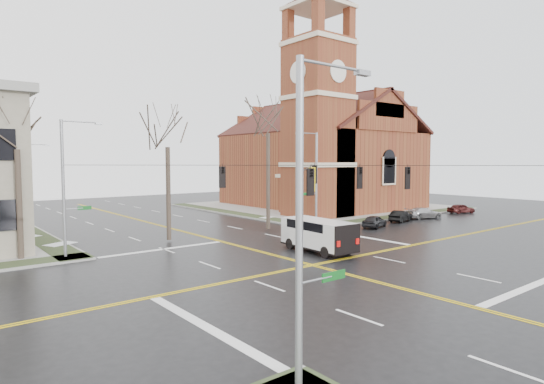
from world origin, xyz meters
TOP-DOWN VIEW (x-y plane):
  - ground at (0.00, 0.00)m, footprint 120.00×120.00m
  - sidewalks at (0.00, 0.00)m, footprint 80.00×80.00m
  - road_markings at (0.00, 0.00)m, footprint 100.00×100.00m
  - church at (24.76, 24.78)m, footprint 24.28×27.48m
  - signal_pole_ne at (11.32, 11.50)m, footprint 2.75×0.22m
  - signal_pole_nw at (-11.32, 11.50)m, footprint 2.75×0.22m
  - signal_pole_sw at (-11.32, -11.50)m, footprint 2.75×0.22m
  - span_wires at (0.00, 0.00)m, footprint 23.02×23.02m
  - traffic_signals at (-0.00, -0.67)m, footprint 8.21×8.26m
  - streetlight_north_a at (-10.65, 28.00)m, footprint 2.30×0.20m
  - cargo_van at (3.23, 3.01)m, footprint 2.67×6.09m
  - parked_car_a at (15.68, 7.73)m, footprint 3.81×2.41m
  - parked_car_b at (21.14, 8.65)m, footprint 3.83×2.16m
  - parked_car_c at (25.42, 8.63)m, footprint 4.54×2.94m
  - parked_car_d at (33.39, 8.61)m, footprint 3.71×2.40m
  - tree_nw_far at (-13.88, 12.75)m, footprint 4.00×4.00m
  - tree_nw_near at (-3.30, 13.10)m, footprint 4.00×4.00m
  - tree_ne at (6.54, 12.77)m, footprint 4.00×4.00m

SIDE VIEW (x-z plane):
  - ground at x=0.00m, z-range 0.00..0.00m
  - road_markings at x=0.00m, z-range 0.00..0.01m
  - sidewalks at x=0.00m, z-range -0.01..0.16m
  - parked_car_d at x=33.39m, z-range 0.00..1.17m
  - parked_car_b at x=21.14m, z-range 0.00..1.20m
  - parked_car_a at x=15.68m, z-range 0.00..1.21m
  - parked_car_c at x=25.42m, z-range 0.00..1.22m
  - cargo_van at x=3.23m, z-range 0.21..2.47m
  - streetlight_north_a at x=-10.65m, z-range 0.47..8.47m
  - signal_pole_ne at x=11.32m, z-range 0.45..9.45m
  - signal_pole_nw at x=-11.32m, z-range 0.45..9.45m
  - signal_pole_sw at x=-11.32m, z-range 0.45..9.45m
  - traffic_signals at x=0.00m, z-range 4.80..6.10m
  - span_wires at x=0.00m, z-range 6.18..6.22m
  - tree_nw_far at x=-13.88m, z-range 2.38..12.95m
  - tree_nw_near at x=-3.30m, z-range 2.49..13.57m
  - church at x=24.76m, z-range -5.32..22.18m
  - tree_ne at x=6.54m, z-range 2.94..16.19m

